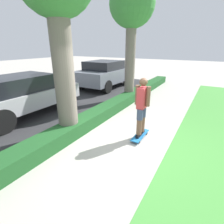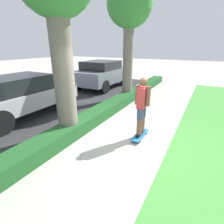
# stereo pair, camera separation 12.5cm
# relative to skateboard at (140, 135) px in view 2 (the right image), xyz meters

# --- Properties ---
(ground_plane) EXTENTS (60.00, 60.00, 0.00)m
(ground_plane) POSITION_rel_skateboard_xyz_m (-0.46, 0.16, -0.08)
(ground_plane) COLOR #ADA89E
(street_asphalt) EXTENTS (17.88, 5.00, 0.01)m
(street_asphalt) POSITION_rel_skateboard_xyz_m (-0.46, 4.36, -0.07)
(street_asphalt) COLOR #2D2D30
(street_asphalt) RESTS_ON ground_plane
(hedge_row) EXTENTS (17.88, 0.60, 0.39)m
(hedge_row) POSITION_rel_skateboard_xyz_m (-0.46, 1.76, 0.12)
(hedge_row) COLOR #1E5123
(hedge_row) RESTS_ON ground_plane
(skateboard) EXTENTS (0.86, 0.24, 0.09)m
(skateboard) POSITION_rel_skateboard_xyz_m (0.00, 0.00, 0.00)
(skateboard) COLOR #1E6BAD
(skateboard) RESTS_ON ground_plane
(skater_person) EXTENTS (0.49, 0.41, 1.61)m
(skater_person) POSITION_rel_skateboard_xyz_m (0.00, -0.00, 0.88)
(skater_person) COLOR black
(skater_person) RESTS_ON skateboard
(tree_far) EXTENTS (1.89, 1.89, 5.01)m
(tree_far) POSITION_rel_skateboard_xyz_m (3.36, 1.94, 3.76)
(tree_far) COLOR #70665B
(tree_far) RESTS_ON ground_plane
(parked_car_middle) EXTENTS (4.13, 1.77, 1.48)m
(parked_car_middle) POSITION_rel_skateboard_xyz_m (-0.54, 4.37, 0.72)
(parked_car_middle) COLOR #B7B7BC
(parked_car_middle) RESTS_ON ground_plane
(parked_car_rear) EXTENTS (4.05, 2.06, 1.59)m
(parked_car_rear) POSITION_rel_skateboard_xyz_m (4.96, 4.32, 0.77)
(parked_car_rear) COLOR slate
(parked_car_rear) RESTS_ON ground_plane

